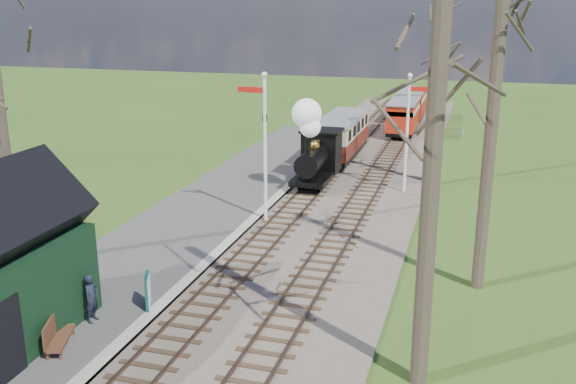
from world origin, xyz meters
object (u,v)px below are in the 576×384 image
object	(u,v)px
semaphore_near	(263,137)
locomotive	(316,148)
red_carriage_a	(403,117)
person	(92,298)
red_carriage_b	(412,105)
semaphore_far	(409,124)
bench	(56,333)
sign_board	(148,291)
coach	(341,135)

from	to	relation	value
semaphore_near	locomotive	bearing A→B (deg)	82.34
red_carriage_a	person	xyz separation A→B (m)	(-5.13, -29.45, -0.47)
red_carriage_b	person	xyz separation A→B (m)	(-5.13, -34.95, -0.47)
semaphore_far	bench	bearing A→B (deg)	-112.04
sign_board	red_carriage_a	bearing A→B (deg)	81.85
semaphore_far	person	size ratio (longest dim) A/B	4.07
locomotive	bench	xyz separation A→B (m)	(-2.64, -16.99, -1.45)
bench	sign_board	bearing A→B (deg)	65.77
coach	sign_board	distance (m)	20.43
locomotive	semaphore_near	bearing A→B (deg)	-97.66
red_carriage_b	sign_board	world-z (taller)	red_carriage_b
semaphore_far	coach	distance (m)	7.41
person	bench	bearing A→B (deg)	175.40
coach	red_carriage_a	size ratio (longest dim) A/B	1.54
semaphore_near	red_carriage_a	bearing A→B (deg)	80.24
coach	red_carriage_a	distance (m)	8.32
red_carriage_a	sign_board	distance (m)	28.55
semaphore_near	red_carriage_a	size ratio (longest dim) A/B	1.35
semaphore_far	sign_board	size ratio (longest dim) A/B	5.43
sign_board	red_carriage_b	bearing A→B (deg)	83.17
semaphore_far	bench	world-z (taller)	semaphore_far
bench	semaphore_near	bearing A→B (deg)	80.57
red_carriage_a	red_carriage_b	bearing A→B (deg)	90.00
sign_board	bench	bearing A→B (deg)	-114.23
semaphore_near	sign_board	size ratio (longest dim) A/B	5.91
coach	red_carriage_b	size ratio (longest dim) A/B	1.54
coach	person	world-z (taller)	coach
semaphore_far	coach	world-z (taller)	semaphore_far
semaphore_far	person	xyz separation A→B (m)	(-6.90, -15.87, -2.45)
semaphore_near	semaphore_far	distance (m)	7.91
red_carriage_a	sign_board	size ratio (longest dim) A/B	4.38
red_carriage_a	person	bearing A→B (deg)	-99.87
sign_board	person	bearing A→B (deg)	-132.12
semaphore_near	red_carriage_b	xyz separation A→B (m)	(3.37, 25.09, -2.25)
red_carriage_b	semaphore_near	bearing A→B (deg)	-97.65
coach	person	bearing A→B (deg)	-96.68
semaphore_near	bench	bearing A→B (deg)	-99.43
semaphore_near	bench	xyz separation A→B (m)	(-1.89, -11.36, -3.03)
person	coach	bearing A→B (deg)	-6.36
semaphore_near	bench	size ratio (longest dim) A/B	4.08
semaphore_far	person	distance (m)	17.48
red_carriage_b	person	world-z (taller)	red_carriage_b
semaphore_far	locomotive	bearing A→B (deg)	-175.14
semaphore_far	red_carriage_b	distance (m)	19.27
bench	person	xyz separation A→B (m)	(0.13, 1.49, 0.31)
locomotive	sign_board	world-z (taller)	locomotive
person	locomotive	bearing A→B (deg)	-8.89
sign_board	locomotive	bearing A→B (deg)	84.28
semaphore_far	red_carriage_a	xyz separation A→B (m)	(-1.77, 13.59, -1.98)
sign_board	semaphore_far	bearing A→B (deg)	68.37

